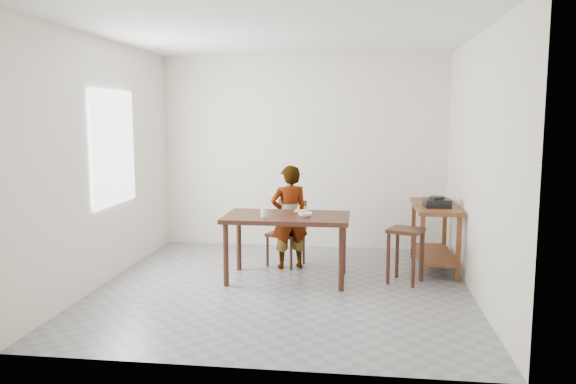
# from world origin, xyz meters

# --- Properties ---
(floor) EXTENTS (4.00, 4.00, 0.04)m
(floor) POSITION_xyz_m (0.00, 0.00, -0.02)
(floor) COLOR gray
(floor) RESTS_ON ground
(ceiling) EXTENTS (4.00, 4.00, 0.04)m
(ceiling) POSITION_xyz_m (0.00, 0.00, 2.72)
(ceiling) COLOR white
(ceiling) RESTS_ON wall_back
(wall_back) EXTENTS (4.00, 0.04, 2.70)m
(wall_back) POSITION_xyz_m (0.00, 2.02, 1.35)
(wall_back) COLOR white
(wall_back) RESTS_ON ground
(wall_front) EXTENTS (4.00, 0.04, 2.70)m
(wall_front) POSITION_xyz_m (0.00, -2.02, 1.35)
(wall_front) COLOR white
(wall_front) RESTS_ON ground
(wall_left) EXTENTS (0.04, 4.00, 2.70)m
(wall_left) POSITION_xyz_m (-2.02, 0.00, 1.35)
(wall_left) COLOR white
(wall_left) RESTS_ON ground
(wall_right) EXTENTS (0.04, 4.00, 2.70)m
(wall_right) POSITION_xyz_m (2.02, 0.00, 1.35)
(wall_right) COLOR white
(wall_right) RESTS_ON ground
(window_pane) EXTENTS (0.02, 1.10, 1.30)m
(window_pane) POSITION_xyz_m (-1.97, 0.20, 1.50)
(window_pane) COLOR white
(window_pane) RESTS_ON wall_left
(dining_table) EXTENTS (1.40, 0.80, 0.75)m
(dining_table) POSITION_xyz_m (0.00, 0.30, 0.38)
(dining_table) COLOR #3A1D13
(dining_table) RESTS_ON floor
(prep_counter) EXTENTS (0.50, 1.20, 0.80)m
(prep_counter) POSITION_xyz_m (1.72, 1.00, 0.40)
(prep_counter) COLOR brown
(prep_counter) RESTS_ON floor
(child) EXTENTS (0.54, 0.45, 1.27)m
(child) POSITION_xyz_m (-0.04, 0.81, 0.64)
(child) COLOR white
(child) RESTS_ON floor
(dining_chair) EXTENTS (0.50, 0.50, 0.81)m
(dining_chair) POSITION_xyz_m (-0.10, 0.94, 0.40)
(dining_chair) COLOR #3A1D13
(dining_chair) RESTS_ON floor
(stool) EXTENTS (0.46, 0.46, 0.62)m
(stool) POSITION_xyz_m (1.33, 0.36, 0.31)
(stool) COLOR #3A1D13
(stool) RESTS_ON floor
(glass_tumbler) EXTENTS (0.10, 0.10, 0.10)m
(glass_tumbler) POSITION_xyz_m (-0.23, 0.17, 0.80)
(glass_tumbler) COLOR white
(glass_tumbler) RESTS_ON dining_table
(small_bowl) EXTENTS (0.18, 0.18, 0.05)m
(small_bowl) POSITION_xyz_m (0.22, 0.21, 0.77)
(small_bowl) COLOR white
(small_bowl) RESTS_ON dining_table
(banana) EXTENTS (0.18, 0.13, 0.06)m
(banana) POSITION_xyz_m (0.14, 0.44, 0.78)
(banana) COLOR yellow
(banana) RESTS_ON dining_table
(serving_bowl) EXTENTS (0.28, 0.28, 0.06)m
(serving_bowl) POSITION_xyz_m (1.76, 1.18, 0.83)
(serving_bowl) COLOR white
(serving_bowl) RESTS_ON prep_counter
(gas_burner) EXTENTS (0.30, 0.30, 0.10)m
(gas_burner) POSITION_xyz_m (1.71, 0.80, 0.85)
(gas_burner) COLOR black
(gas_burner) RESTS_ON prep_counter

